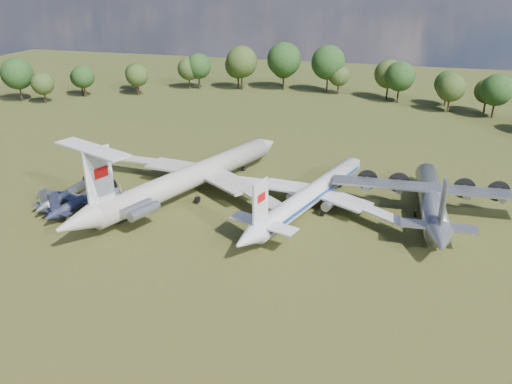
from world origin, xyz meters
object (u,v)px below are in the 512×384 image
(an12_transport, at_px, (431,203))
(person_on_il62, at_px, (120,189))
(il62_airliner, at_px, (192,181))
(tu104_jet, at_px, (311,198))
(small_prop_northwest, at_px, (65,197))
(small_prop_west, at_px, (81,203))

(an12_transport, height_order, person_on_il62, person_on_il62)
(person_on_il62, bearing_deg, an12_transport, -144.21)
(il62_airliner, distance_m, person_on_il62, 14.97)
(tu104_jet, bearing_deg, small_prop_northwest, -150.03)
(small_prop_west, bearing_deg, tu104_jet, 23.19)
(il62_airliner, bearing_deg, tu104_jet, 19.82)
(small_prop_west, relative_size, small_prop_northwest, 1.11)
(an12_transport, xyz_separation_m, small_prop_west, (-53.29, -13.00, -1.04))
(an12_transport, xyz_separation_m, small_prop_northwest, (-57.26, -11.64, -1.16))
(il62_airliner, xyz_separation_m, tu104_jet, (20.55, -0.48, -0.47))
(small_prop_northwest, relative_size, person_on_il62, 9.34)
(il62_airliner, height_order, small_prop_west, il62_airliner)
(tu104_jet, xyz_separation_m, an12_transport, (18.11, 3.07, 0.11))
(il62_airliner, xyz_separation_m, small_prop_west, (-14.64, -10.40, -1.39))
(an12_transport, xyz_separation_m, person_on_il62, (-43.92, -16.19, 3.75))
(tu104_jet, distance_m, small_prop_northwest, 40.09)
(small_prop_northwest, height_order, person_on_il62, person_on_il62)
(il62_airliner, relative_size, tu104_jet, 1.24)
(small_prop_west, distance_m, small_prop_northwest, 4.20)
(small_prop_west, distance_m, person_on_il62, 11.00)
(tu104_jet, height_order, small_prop_northwest, tu104_jet)
(small_prop_northwest, bearing_deg, an12_transport, 13.53)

